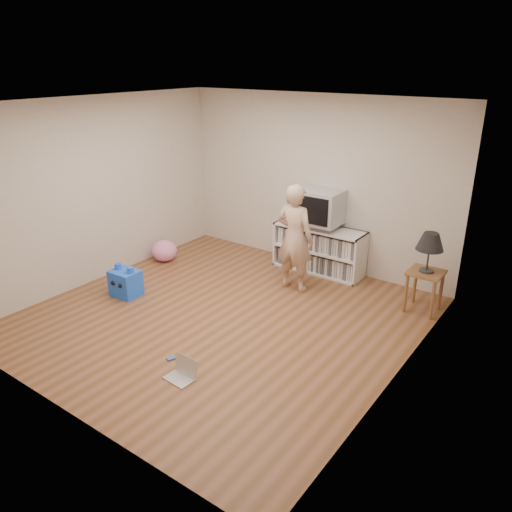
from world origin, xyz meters
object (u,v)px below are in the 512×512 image
at_px(media_unit, 320,249).
at_px(dvd_deck, 320,225).
at_px(plush_pink, 164,251).
at_px(side_table, 425,281).
at_px(plush_blue, 126,283).
at_px(crt_tv, 321,207).
at_px(table_lamp, 430,242).
at_px(person, 295,238).
at_px(laptop, 183,372).

distance_m(media_unit, dvd_deck, 0.39).
bearing_deg(plush_pink, dvd_deck, 26.39).
bearing_deg(side_table, plush_pink, -169.54).
bearing_deg(plush_blue, crt_tv, 51.42).
bearing_deg(table_lamp, plush_blue, -150.73).
relative_size(media_unit, crt_tv, 2.33).
xyz_separation_m(crt_tv, table_lamp, (1.73, -0.37, -0.08)).
height_order(dvd_deck, plush_blue, dvd_deck).
bearing_deg(person, crt_tv, -89.48).
height_order(dvd_deck, table_lamp, table_lamp).
bearing_deg(crt_tv, laptop, -86.05).
height_order(table_lamp, plush_blue, table_lamp).
bearing_deg(media_unit, plush_pink, -153.29).
bearing_deg(crt_tv, plush_pink, -153.68).
xyz_separation_m(side_table, person, (-1.71, -0.39, 0.34)).
relative_size(media_unit, person, 0.92).
bearing_deg(person, dvd_deck, -89.48).
xyz_separation_m(crt_tv, plush_blue, (-1.73, -2.31, -0.83)).
bearing_deg(laptop, crt_tv, 97.91).
bearing_deg(person, plush_blue, 40.67).
bearing_deg(plush_pink, crt_tv, 26.32).
xyz_separation_m(person, laptop, (0.21, -2.49, -0.70)).
distance_m(dvd_deck, table_lamp, 1.78).
height_order(table_lamp, plush_pink, table_lamp).
bearing_deg(crt_tv, plush_blue, -126.89).
bearing_deg(side_table, crt_tv, 168.02).
relative_size(media_unit, laptop, 4.45).
height_order(person, laptop, person).
height_order(laptop, plush_pink, plush_pink).
bearing_deg(dvd_deck, crt_tv, -90.00).
xyz_separation_m(dvd_deck, person, (0.02, -0.76, 0.02)).
xyz_separation_m(media_unit, dvd_deck, (0.00, -0.02, 0.39)).
xyz_separation_m(media_unit, plush_blue, (-1.73, -2.32, -0.16)).
xyz_separation_m(laptop, plush_blue, (-1.95, 0.94, 0.13)).
bearing_deg(plush_blue, plush_pink, 109.99).
relative_size(media_unit, table_lamp, 2.72).
bearing_deg(media_unit, crt_tv, -90.00).
bearing_deg(plush_blue, laptop, -27.40).
distance_m(dvd_deck, side_table, 1.80).
xyz_separation_m(dvd_deck, plush_pink, (-2.21, -1.10, -0.56)).
distance_m(table_lamp, person, 1.76).
relative_size(side_table, table_lamp, 1.07).
relative_size(dvd_deck, crt_tv, 0.75).
xyz_separation_m(crt_tv, laptop, (0.22, -3.25, -0.96)).
bearing_deg(media_unit, person, -88.68).
relative_size(dvd_deck, plush_pink, 1.12).
distance_m(media_unit, crt_tv, 0.67).
height_order(dvd_deck, plush_pink, dvd_deck).
bearing_deg(side_table, laptop, -117.59).
bearing_deg(plush_blue, side_table, 27.58).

